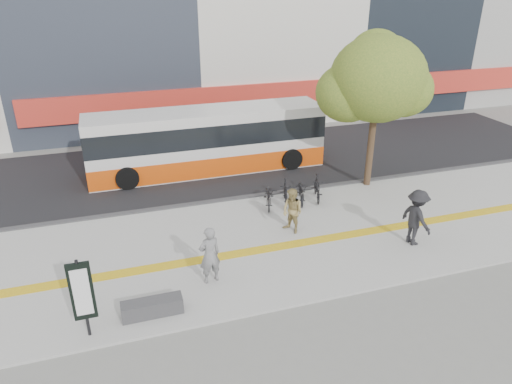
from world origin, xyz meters
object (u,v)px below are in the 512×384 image
object	(u,v)px
pedestrian_tan	(292,211)
signboard	(82,293)
seated_woman	(210,255)
pedestrian_dark	(416,217)
street_tree	(376,80)
bus	(207,142)
bench	(152,307)

from	to	relation	value
pedestrian_tan	signboard	bearing A→B (deg)	-90.83
seated_woman	pedestrian_dark	distance (m)	6.96
signboard	seated_woman	distance (m)	3.66
street_tree	bus	world-z (taller)	street_tree
street_tree	seated_woman	world-z (taller)	street_tree
bus	pedestrian_tan	size ratio (longest dim) A/B	6.58
signboard	pedestrian_dark	size ratio (longest dim) A/B	1.14
street_tree	bus	distance (m)	7.79
bench	bus	distance (m)	10.42
seated_woman	bus	bearing A→B (deg)	-114.63
signboard	pedestrian_tan	world-z (taller)	signboard
bus	pedestrian_dark	distance (m)	10.03
street_tree	signboard	bearing A→B (deg)	-150.93
bus	seated_woman	world-z (taller)	bus
street_tree	bus	bearing A→B (deg)	148.98
bench	seated_woman	bearing A→B (deg)	29.16
bench	bus	xyz separation A→B (m)	(3.66, 9.70, 1.09)
pedestrian_dark	signboard	bearing A→B (deg)	90.68
bench	signboard	world-z (taller)	signboard
seated_woman	pedestrian_tan	bearing A→B (deg)	-161.61
signboard	street_tree	xyz separation A→B (m)	(11.38, 6.33, 3.15)
street_tree	pedestrian_tan	size ratio (longest dim) A/B	3.91
bench	street_tree	bearing A→B (deg)	31.62
bench	street_tree	xyz separation A→B (m)	(9.78, 6.02, 4.21)
bus	pedestrian_tan	world-z (taller)	bus
bench	bus	bearing A→B (deg)	69.32
signboard	street_tree	distance (m)	13.40
signboard	pedestrian_dark	distance (m)	10.45
pedestrian_dark	seated_woman	bearing A→B (deg)	83.65
seated_woman	pedestrian_dark	xyz separation A→B (m)	(6.96, 0.06, 0.07)
signboard	pedestrian_dark	world-z (taller)	signboard
signboard	bus	bearing A→B (deg)	62.26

